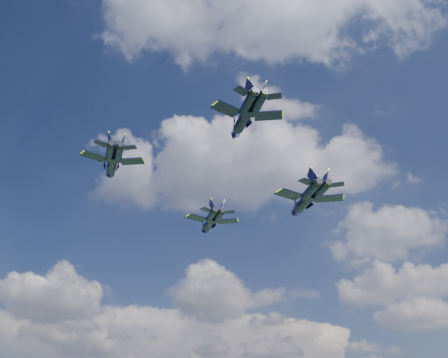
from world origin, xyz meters
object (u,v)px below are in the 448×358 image
jet_lead (209,223)px  jet_slot (243,120)px  jet_left (112,164)px  jet_right (304,202)px

jet_lead → jet_slot: bearing=-95.6°
jet_left → jet_slot: bearing=-44.1°
jet_left → jet_lead: bearing=38.6°
jet_lead → jet_left: 29.15m
jet_lead → jet_slot: 36.58m
jet_left → jet_right: 37.69m
jet_right → jet_slot: bearing=-131.0°
jet_left → jet_right: bearing=1.8°
jet_slot → jet_left: bearing=136.5°
jet_slot → jet_lead: bearing=84.2°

